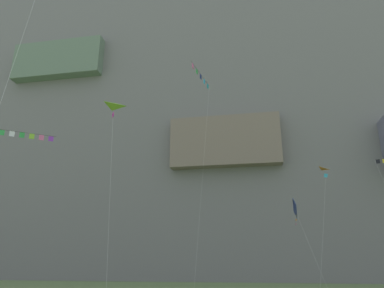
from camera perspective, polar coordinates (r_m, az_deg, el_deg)
name	(u,v)px	position (r m, az deg, el deg)	size (l,w,h in m)	color
cliff_face	(229,105)	(69.10, 5.94, 6.35)	(180.00, 25.88, 63.33)	slate
kite_banner_low_center	(201,82)	(46.68, 1.43, 9.94)	(1.41, 6.99, 26.14)	black
kite_delta_far_left	(330,176)	(38.91, 21.43, -4.90)	(3.22, 2.48, 11.36)	orange
kite_banner_high_left	(21,138)	(42.82, -25.98, 0.92)	(5.75, 3.94, 16.21)	black
kite_diamond_mid_right	(295,209)	(42.39, 16.38, -10.11)	(2.36, 3.99, 9.61)	navy
kite_delta_mid_center	(112,120)	(28.79, -12.91, 3.84)	(2.93, 4.20, 13.94)	#8CCC33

